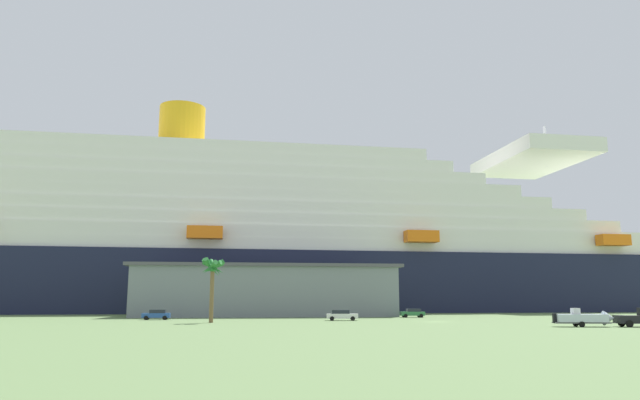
{
  "coord_description": "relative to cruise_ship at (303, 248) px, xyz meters",
  "views": [
    {
      "loc": [
        -30.72,
        -80.97,
        3.06
      ],
      "look_at": [
        -9.92,
        41.54,
        24.59
      ],
      "focal_mm": 32.51,
      "sensor_mm": 36.0,
      "label": 1
    }
  ],
  "objects": [
    {
      "name": "ground_plane",
      "position": [
        9.87,
        -39.22,
        -16.55
      ],
      "size": [
        600.0,
        600.0,
        0.0
      ],
      "primitive_type": "plane",
      "color": "#567042"
    },
    {
      "name": "cruise_ship",
      "position": [
        0.0,
        0.0,
        0.0
      ],
      "size": [
        260.89,
        36.78,
        60.06
      ],
      "color": "#191E38",
      "rests_on": "ground_plane"
    },
    {
      "name": "terminal_building",
      "position": [
        -12.19,
        -34.68,
        -11.69
      ],
      "size": [
        51.09,
        25.26,
        9.68
      ],
      "color": "slate",
      "rests_on": "ground_plane"
    },
    {
      "name": "small_boat_on_trailer",
      "position": [
        21.27,
        -87.64,
        -15.59
      ],
      "size": [
        7.76,
        3.19,
        2.15
      ],
      "color": "#595960",
      "rests_on": "ground_plane"
    },
    {
      "name": "palm_tree",
      "position": [
        -22.04,
        -67.8,
        -9.51
      ],
      "size": [
        3.59,
        3.53,
        8.93
      ],
      "color": "brown",
      "rests_on": "ground_plane"
    },
    {
      "name": "parked_car_blue_suv",
      "position": [
        -30.76,
        -53.9,
        -15.72
      ],
      "size": [
        4.31,
        2.09,
        1.58
      ],
      "color": "#264C99",
      "rests_on": "ground_plane"
    },
    {
      "name": "parked_car_green_wagon",
      "position": [
        13.17,
        -48.97,
        -15.72
      ],
      "size": [
        4.43,
        2.49,
        1.58
      ],
      "color": "#2D723F",
      "rests_on": "ground_plane"
    },
    {
      "name": "parked_car_white_van",
      "position": [
        -2.58,
        -62.4,
        -15.72
      ],
      "size": [
        5.03,
        2.78,
        1.58
      ],
      "color": "white",
      "rests_on": "ground_plane"
    }
  ]
}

